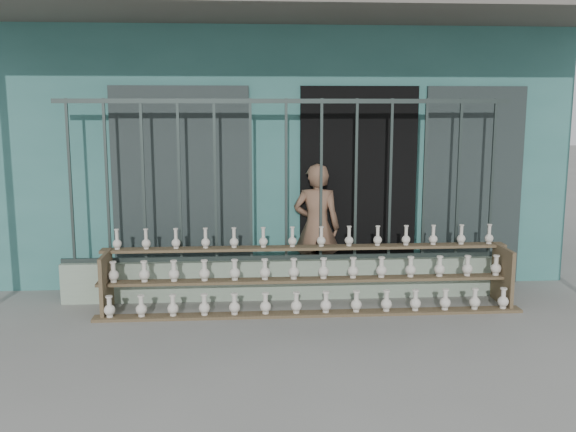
{
  "coord_description": "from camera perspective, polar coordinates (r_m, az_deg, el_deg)",
  "views": [
    {
      "loc": [
        -0.48,
        -5.77,
        2.15
      ],
      "look_at": [
        0.0,
        1.0,
        1.0
      ],
      "focal_mm": 40.0,
      "sensor_mm": 36.0,
      "label": 1
    }
  ],
  "objects": [
    {
      "name": "shelf_rack",
      "position": [
        6.92,
        1.87,
        -5.33
      ],
      "size": [
        4.5,
        0.68,
        0.85
      ],
      "color": "brown",
      "rests_on": "ground"
    },
    {
      "name": "workshop_building",
      "position": [
        10.02,
        -1.29,
        6.59
      ],
      "size": [
        7.4,
        6.6,
        3.21
      ],
      "color": "#326B66",
      "rests_on": "ground"
    },
    {
      "name": "security_fence",
      "position": [
        7.13,
        -0.17,
        3.17
      ],
      "size": [
        5.0,
        0.04,
        1.8
      ],
      "color": "#283330",
      "rests_on": "parapet_wall"
    },
    {
      "name": "elderly_woman",
      "position": [
        7.58,
        2.56,
        -0.99
      ],
      "size": [
        0.61,
        0.47,
        1.51
      ],
      "primitive_type": "imported",
      "rotation": [
        0.0,
        0.0,
        2.94
      ],
      "color": "brown",
      "rests_on": "ground"
    },
    {
      "name": "parapet_wall",
      "position": [
        7.34,
        -0.17,
        -5.58
      ],
      "size": [
        5.0,
        0.2,
        0.45
      ],
      "primitive_type": "cube",
      "color": "gray",
      "rests_on": "ground"
    },
    {
      "name": "ground",
      "position": [
        6.18,
        0.67,
        -10.76
      ],
      "size": [
        60.0,
        60.0,
        0.0
      ],
      "primitive_type": "plane",
      "color": "slate"
    }
  ]
}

